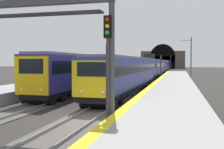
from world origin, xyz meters
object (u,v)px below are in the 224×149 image
Objects in this scene: railway_signal_near at (108,62)px; railway_signal_mid at (161,65)px; train_adjacent_platform at (103,69)px; catenary_mast_near at (191,58)px; overhead_signal_gantry at (24,28)px; railway_signal_far at (171,61)px; train_main_approaching at (155,67)px.

railway_signal_near is 1.19× the size of railway_signal_mid.
catenary_mast_near is (14.06, -12.40, 1.65)m from train_adjacent_platform.
overhead_signal_gantry is at bearing -91.59° from railway_signal_near.
railway_signal_near is 4.85m from overhead_signal_gantry.
train_adjacent_platform is at bearing -163.40° from railway_signal_near.
railway_signal_far is (56.83, -0.00, 0.79)m from railway_signal_mid.
railway_signal_near is 93.86m from railway_signal_far.
train_adjacent_platform is (-22.48, 5.19, 0.13)m from train_main_approaching.
train_main_approaching is 46.40m from overhead_signal_gantry.
train_adjacent_platform is 6.43× the size of railway_signal_far.
catenary_mast_near is at bearing 99.83° from railway_signal_mid.
train_adjacent_platform is 3.91× the size of overhead_signal_gantry.
train_main_approaching is 47.55m from railway_signal_far.
train_main_approaching is 9.55m from railway_signal_mid.
catenary_mast_near is at bearing 42.13° from train_main_approaching.
railway_signal_mid is at bearing -180.00° from railway_signal_near.
train_adjacent_platform is at bearing -11.45° from train_main_approaching.
catenary_mast_near reaches higher than train_adjacent_platform.
railway_signal_near is 0.94× the size of railway_signal_far.
train_adjacent_platform is 4.83× the size of catenary_mast_near.
overhead_signal_gantry is 1.24× the size of catenary_mast_near.
catenary_mast_near is at bearing 5.40° from railway_signal_far.
railway_signal_near reaches higher than railway_signal_mid.
railway_signal_near is 37.04m from railway_signal_mid.
overhead_signal_gantry is 39.09m from catenary_mast_near.
train_adjacent_platform is 18.82m from catenary_mast_near.
railway_signal_near is 38.32m from catenary_mast_near.
railway_signal_mid is at bearing 13.24° from train_main_approaching.
railway_signal_far reaches higher than train_main_approaching.
train_adjacent_platform is at bearing 138.60° from catenary_mast_near.
train_main_approaching is at bearing -2.33° from railway_signal_far.
train_main_approaching is at bearing -168.31° from railway_signal_mid.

